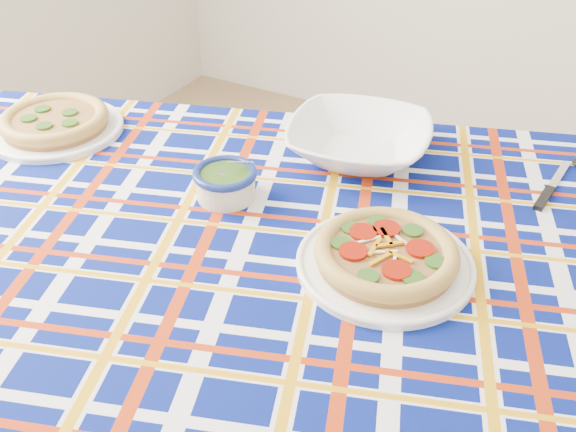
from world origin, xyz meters
The scene contains 7 objects.
dining_table centered at (-0.35, 0.00, 0.69)m, with size 1.86×1.49×0.76m.
tablecloth centered at (-0.35, 0.00, 0.71)m, with size 1.65×1.04×0.11m, color #051162, non-canonical shape.
main_focaccia_plate centered at (-0.17, 0.04, 0.79)m, with size 0.31×0.31×0.06m, color brown, non-canonical shape.
pesto_bowl centered at (-0.52, 0.09, 0.80)m, with size 0.12×0.12×0.07m, color #1C360E, non-canonical shape.
serving_bowl centered at (-0.36, 0.36, 0.80)m, with size 0.30×0.30×0.07m, color white.
second_focaccia_plate centered at (-1.01, 0.12, 0.79)m, with size 0.31×0.31×0.06m, color brown, non-canonical shape.
table_knife centered at (0.03, 0.47, 0.77)m, with size 0.22×0.02×0.01m, color silver, non-canonical shape.
Camera 1 is at (0.08, -0.76, 1.46)m, focal length 40.00 mm.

